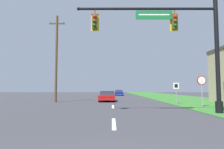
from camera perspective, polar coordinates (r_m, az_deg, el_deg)
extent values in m
cube|color=#2D6626|center=(34.42, 17.87, -6.31)|extent=(10.00, 110.00, 0.04)
cube|color=silver|center=(8.85, 0.39, -13.80)|extent=(0.16, 2.80, 0.01)
cube|color=silver|center=(16.79, 0.14, -9.16)|extent=(0.16, 2.80, 0.01)
cube|color=silver|center=(24.77, 0.05, -7.51)|extent=(0.16, 2.80, 0.01)
cube|color=silver|center=(32.76, 0.00, -6.66)|extent=(0.16, 2.80, 0.01)
cube|color=silver|center=(40.75, -0.03, -6.14)|extent=(0.16, 2.80, 0.01)
cylinder|color=black|center=(13.81, 28.16, -8.20)|extent=(0.44, 0.44, 0.70)
cylinder|color=black|center=(13.92, 27.73, 4.93)|extent=(0.26, 0.26, 7.05)
cylinder|color=black|center=(13.30, 9.83, 18.01)|extent=(8.58, 0.16, 0.16)
sphere|color=black|center=(13.29, -9.69, 18.03)|extent=(0.21, 0.21, 0.21)
cube|color=#196B33|center=(13.24, 11.76, 16.32)|extent=(2.28, 0.06, 0.55)
cube|color=white|center=(13.21, 11.79, 16.37)|extent=(1.92, 0.01, 0.08)
cylinder|color=#4C4214|center=(13.10, -5.04, 17.50)|extent=(0.06, 0.06, 0.35)
cube|color=yellow|center=(13.00, -5.01, 14.62)|extent=(0.50, 0.03, 1.11)
cube|color=#4C4214|center=(12.88, -5.06, 14.81)|extent=(0.34, 0.24, 0.95)
sphere|color=red|center=(12.84, -5.11, 16.21)|extent=(0.22, 0.22, 0.22)
sphere|color=#51380F|center=(12.75, -5.12, 15.01)|extent=(0.22, 0.22, 0.22)
sphere|color=#0F3D19|center=(12.66, -5.13, 13.79)|extent=(0.22, 0.22, 0.22)
cylinder|color=#4C4214|center=(13.63, 17.28, 16.80)|extent=(0.06, 0.06, 0.35)
cube|color=yellow|center=(13.54, 17.17, 14.03)|extent=(0.50, 0.03, 1.11)
cube|color=#4C4214|center=(13.41, 17.34, 14.20)|extent=(0.34, 0.24, 0.95)
sphere|color=red|center=(13.38, 17.50, 15.54)|extent=(0.22, 0.22, 0.22)
sphere|color=#51380F|center=(13.29, 17.53, 14.38)|extent=(0.22, 0.22, 0.22)
sphere|color=#0F3D19|center=(13.20, 17.56, 13.21)|extent=(0.22, 0.22, 0.22)
cylinder|color=black|center=(25.27, 0.46, -6.72)|extent=(0.22, 0.64, 0.64)
cylinder|color=black|center=(25.33, -3.18, -6.71)|extent=(0.22, 0.64, 0.64)
cylinder|color=black|center=(22.31, 0.38, -7.08)|extent=(0.22, 0.64, 0.64)
cylinder|color=black|center=(22.39, -3.75, -7.06)|extent=(0.22, 0.64, 0.64)
cube|color=#AD1414|center=(23.80, -1.52, -6.46)|extent=(1.91, 4.40, 0.55)
cube|color=#283342|center=(23.90, -1.50, -5.29)|extent=(1.64, 1.86, 0.42)
cube|color=#AD1414|center=(23.89, -1.50, -4.85)|extent=(1.60, 1.83, 0.06)
cube|color=#B71414|center=(21.66, -1.77, -6.54)|extent=(1.68, 0.10, 0.14)
cylinder|color=black|center=(45.93, 2.76, -5.51)|extent=(0.22, 0.64, 0.64)
cylinder|color=black|center=(45.88, 0.76, -5.51)|extent=(0.22, 0.64, 0.64)
cylinder|color=black|center=(42.76, 2.98, -5.62)|extent=(0.22, 0.64, 0.64)
cylinder|color=black|center=(42.71, 0.82, -5.62)|extent=(0.22, 0.64, 0.64)
cube|color=#1E2D9E|center=(44.31, 1.83, -5.33)|extent=(1.82, 4.57, 0.55)
cube|color=#283342|center=(44.41, 1.82, -4.70)|extent=(1.60, 1.92, 0.42)
cube|color=#1E2D9E|center=(44.41, 1.82, -4.47)|extent=(1.57, 1.88, 0.06)
cube|color=#B71414|center=(42.05, 1.93, -5.32)|extent=(1.67, 0.06, 0.14)
cylinder|color=gray|center=(17.65, 24.19, -4.87)|extent=(0.07, 0.07, 2.20)
cylinder|color=red|center=(17.66, 24.09, -1.55)|extent=(0.76, 0.04, 0.76)
cylinder|color=white|center=(17.64, 24.12, -1.55)|extent=(0.61, 0.01, 0.61)
cylinder|color=gray|center=(20.24, 17.74, -5.17)|extent=(0.06, 0.06, 2.00)
cube|color=white|center=(20.23, 17.70, -3.10)|extent=(0.55, 0.04, 0.60)
cube|color=black|center=(20.21, 17.72, -3.10)|extent=(0.31, 0.01, 0.34)
cylinder|color=#4C3823|center=(23.46, -15.74, 4.47)|extent=(0.26, 0.26, 9.83)
cube|color=#4C3823|center=(24.37, -15.56, 13.85)|extent=(1.80, 0.12, 0.12)
cylinder|color=#333338|center=(24.61, -17.29, 14.00)|extent=(0.08, 0.08, 0.12)
cylinder|color=#333338|center=(24.22, -13.79, 14.22)|extent=(0.08, 0.08, 0.12)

